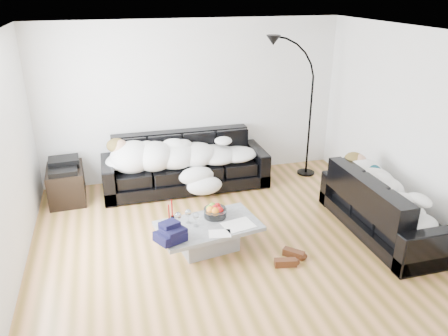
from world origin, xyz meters
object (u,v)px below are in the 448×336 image
object	(u,v)px
sofa_right	(385,205)
wine_glass_b	(178,219)
sofa_back	(185,162)
candle_left	(169,213)
wine_glass_a	(188,216)
wine_glass_c	(196,219)
av_cabinet	(66,184)
shoes	(289,258)
sleeper_right	(388,189)
floor_lamp	(310,116)
sleeper_back	(185,151)
stereo	(63,165)
coffee_table	(209,237)
candle_right	(172,209)
fruit_bowl	(215,210)

from	to	relation	value
sofa_right	wine_glass_b	size ratio (longest dim) A/B	10.39
sofa_back	candle_left	size ratio (longest dim) A/B	12.18
wine_glass_a	candle_left	size ratio (longest dim) A/B	0.86
wine_glass_c	av_cabinet	bearing A→B (deg)	130.29
wine_glass_a	shoes	bearing A→B (deg)	-29.17
sleeper_right	floor_lamp	world-z (taller)	floor_lamp
wine_glass_b	av_cabinet	world-z (taller)	wine_glass_b
sleeper_back	wine_glass_a	bearing A→B (deg)	-99.85
sleeper_back	stereo	world-z (taller)	sleeper_back
sleeper_back	floor_lamp	bearing A→B (deg)	0.72
candle_left	shoes	distance (m)	1.57
wine_glass_c	floor_lamp	bearing A→B (deg)	38.34
sleeper_right	av_cabinet	bearing A→B (deg)	62.82
wine_glass_a	coffee_table	bearing A→B (deg)	-22.73
coffee_table	sofa_back	bearing A→B (deg)	87.82
candle_right	sleeper_back	bearing A→B (deg)	73.11
stereo	floor_lamp	world-z (taller)	floor_lamp
shoes	floor_lamp	bearing A→B (deg)	83.20
floor_lamp	wine_glass_a	bearing A→B (deg)	-162.46
av_cabinet	floor_lamp	size ratio (longest dim) A/B	0.36
wine_glass_b	shoes	xyz separation A→B (m)	(1.23, -0.57, -0.40)
sofa_right	candle_right	distance (m)	2.79
sleeper_back	wine_glass_b	distance (m)	1.85
sleeper_back	shoes	world-z (taller)	sleeper_back
shoes	stereo	bearing A→B (deg)	159.90
wine_glass_c	stereo	xyz separation A→B (m)	(-1.62, 1.91, 0.14)
wine_glass_a	av_cabinet	distance (m)	2.39
sleeper_back	floor_lamp	size ratio (longest dim) A/B	1.06
sofa_back	floor_lamp	size ratio (longest dim) A/B	1.25
shoes	stereo	size ratio (longest dim) A/B	1.01
sleeper_back	stereo	xyz separation A→B (m)	(-1.84, 0.07, -0.05)
stereo	wine_glass_a	bearing A→B (deg)	-53.22
candle_left	shoes	world-z (taller)	candle_left
sofa_back	wine_glass_a	world-z (taller)	sofa_back
stereo	sleeper_right	bearing A→B (deg)	-30.75
wine_glass_c	av_cabinet	world-z (taller)	wine_glass_c
coffee_table	floor_lamp	distance (m)	3.02
coffee_table	candle_right	size ratio (longest dim) A/B	4.92
coffee_table	shoes	distance (m)	1.02
fruit_bowl	wine_glass_b	distance (m)	0.50
wine_glass_b	shoes	bearing A→B (deg)	-24.66
wine_glass_a	wine_glass_b	bearing A→B (deg)	-160.05
coffee_table	candle_right	distance (m)	0.58
wine_glass_b	stereo	distance (m)	2.34
wine_glass_b	wine_glass_c	size ratio (longest dim) A/B	1.03
floor_lamp	stereo	bearing A→B (deg)	160.92
wine_glass_a	sofa_right	bearing A→B (deg)	-6.60
sofa_back	floor_lamp	world-z (taller)	floor_lamp
coffee_table	fruit_bowl	bearing A→B (deg)	52.60
fruit_bowl	candle_right	xyz separation A→B (m)	(-0.53, 0.12, 0.04)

